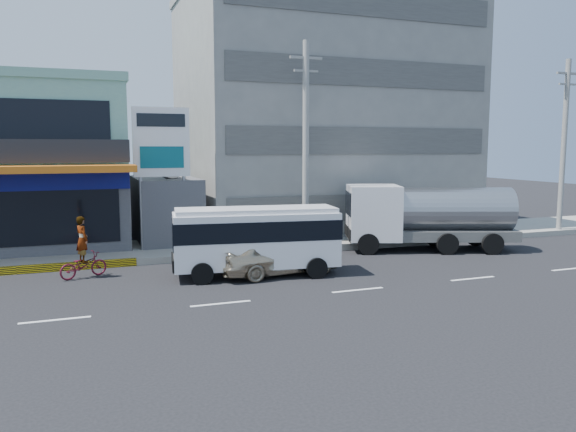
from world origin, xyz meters
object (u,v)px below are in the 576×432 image
Objects in this scene: sedan at (277,254)px; utility_pole_near at (306,145)px; concrete_building at (319,116)px; tanker_truck at (424,216)px; satellite_dish at (167,177)px; utility_pole_far at (564,146)px; billboard at (162,150)px; minibus at (256,235)px; motorcycle_rider at (83,258)px.

utility_pole_near is at bearing -41.84° from sedan.
tanker_truck is at bearing -79.64° from concrete_building.
satellite_dish is 7.17m from utility_pole_near.
tanker_truck is at bearing -80.22° from sedan.
utility_pole_near is 2.02× the size of sedan.
tanker_truck is (-10.33, -1.54, -3.43)m from utility_pole_far.
billboard is 7.19m from minibus.
utility_pole_far is at bearing -32.35° from concrete_building.
billboard is at bearing -151.08° from concrete_building.
sedan is (-18.86, -4.04, -4.31)m from utility_pole_far.
utility_pole_near is at bearing 10.73° from motorcycle_rider.
sedan is at bearing -125.28° from utility_pole_near.
concrete_building is at bearing -37.07° from sedan.
tanker_truck is (5.67, -1.54, -3.43)m from utility_pole_near.
minibus is (-3.71, -3.94, -3.54)m from utility_pole_near.
utility_pole_far is 20.41m from minibus.
concrete_building is 1.60× the size of utility_pole_near.
concrete_building is 12.17m from billboard.
billboard is 8.00m from sedan.
motorcycle_rider is (-15.82, -0.38, -0.93)m from tanker_truck.
satellite_dish is 8.12m from minibus.
motorcycle_rider is at bearing -169.27° from utility_pole_near.
billboard is at bearing 164.52° from utility_pole_near.
utility_pole_near is at bearing -117.76° from concrete_building.
motorcycle_rider is at bearing -178.61° from tanker_truck.
satellite_dish is at bearing 149.04° from utility_pole_near.
motorcycle_rider is at bearing 162.58° from minibus.
minibus is 2.76× the size of motorcycle_rider.
sedan is 7.59m from motorcycle_rider.
minibus is 6.80m from motorcycle_rider.
satellite_dish is 8.70m from sedan.
satellite_dish is at bearing 170.71° from utility_pole_far.
minibus is at bearing -73.11° from satellite_dish.
tanker_truck is (11.67, -5.14, -1.85)m from satellite_dish.
concrete_building is 8.79m from utility_pole_near.
concrete_building is 14.32m from utility_pole_far.
motorcycle_rider is (-7.29, 2.12, -0.04)m from sedan.
minibus is 1.15m from sedan.
satellite_dish is 0.22× the size of minibus.
utility_pole_far is 1.18× the size of tanker_truck.
satellite_dish is at bearing 15.79° from sedan.
utility_pole_near is 1.50× the size of minibus.
sedan is (0.85, -0.10, -0.77)m from minibus.
concrete_building reaches higher than sedan.
concrete_building is 14.89m from minibus.
satellite_dish reaches higher than sedan.
concrete_building is 10.67× the size of satellite_dish.
utility_pole_far is 26.58m from motorcycle_rider.
utility_pole_far is at bearing 8.48° from tanker_truck.
concrete_building reaches higher than billboard.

